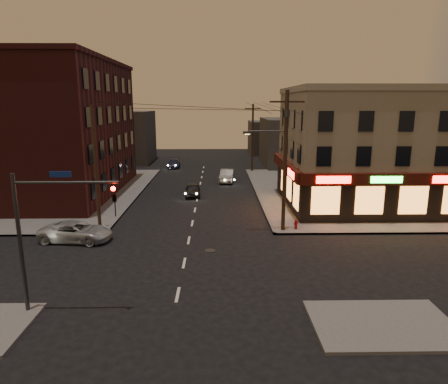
{
  "coord_description": "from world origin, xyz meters",
  "views": [
    {
      "loc": [
        1.97,
        -22.18,
        9.27
      ],
      "look_at": [
        2.45,
        4.96,
        3.2
      ],
      "focal_mm": 32.0,
      "sensor_mm": 36.0,
      "label": 1
    }
  ],
  "objects_px": {
    "sedan_mid": "(227,176)",
    "fire_hydrant": "(296,224)",
    "suv_cross": "(76,232)",
    "sedan_far": "(174,163)",
    "sedan_near": "(193,190)"
  },
  "relations": [
    {
      "from": "sedan_near",
      "to": "sedan_mid",
      "type": "xyz_separation_m",
      "value": [
        3.67,
        7.44,
        0.1
      ]
    },
    {
      "from": "sedan_mid",
      "to": "sedan_far",
      "type": "xyz_separation_m",
      "value": [
        -7.51,
        10.97,
        -0.12
      ]
    },
    {
      "from": "sedan_far",
      "to": "fire_hydrant",
      "type": "distance_m",
      "value": 32.28
    },
    {
      "from": "sedan_mid",
      "to": "fire_hydrant",
      "type": "xyz_separation_m",
      "value": [
        4.63,
        -18.93,
        -0.19
      ]
    },
    {
      "from": "sedan_far",
      "to": "fire_hydrant",
      "type": "relative_size",
      "value": 5.85
    },
    {
      "from": "sedan_near",
      "to": "sedan_mid",
      "type": "bearing_deg",
      "value": 61.2
    },
    {
      "from": "sedan_near",
      "to": "fire_hydrant",
      "type": "bearing_deg",
      "value": -56.72
    },
    {
      "from": "suv_cross",
      "to": "sedan_near",
      "type": "relative_size",
      "value": 1.29
    },
    {
      "from": "suv_cross",
      "to": "sedan_far",
      "type": "relative_size",
      "value": 1.14
    },
    {
      "from": "suv_cross",
      "to": "fire_hydrant",
      "type": "height_order",
      "value": "suv_cross"
    },
    {
      "from": "sedan_mid",
      "to": "sedan_far",
      "type": "distance_m",
      "value": 13.3
    },
    {
      "from": "suv_cross",
      "to": "sedan_far",
      "type": "bearing_deg",
      "value": 1.04
    },
    {
      "from": "sedan_mid",
      "to": "sedan_far",
      "type": "height_order",
      "value": "sedan_mid"
    },
    {
      "from": "sedan_mid",
      "to": "suv_cross",
      "type": "bearing_deg",
      "value": -111.32
    },
    {
      "from": "suv_cross",
      "to": "sedan_mid",
      "type": "relative_size",
      "value": 1.09
    }
  ]
}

